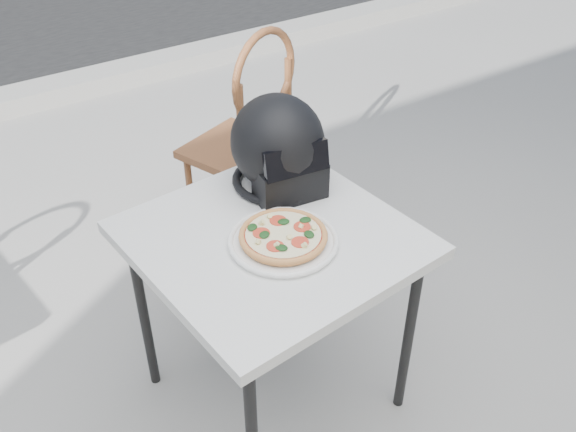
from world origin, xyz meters
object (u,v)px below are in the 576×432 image
pizza (283,235)px  helmet (279,148)px  cafe_table_main (272,251)px  plate (283,241)px  cafe_chair_main (248,128)px

pizza → helmet: bearing=59.2°
cafe_table_main → pizza: bearing=-86.0°
cafe_table_main → plate: (0.00, -0.06, 0.08)m
helmet → cafe_chair_main: bearing=76.0°
plate → helmet: size_ratio=0.99×
pizza → plate: bearing=-120.9°
pizza → cafe_chair_main: cafe_chair_main is taller
plate → helmet: (0.16, 0.27, 0.13)m
helmet → cafe_table_main: bearing=-120.1°
plate → cafe_chair_main: (0.41, 0.90, -0.16)m
cafe_table_main → pizza: (0.00, -0.06, 0.10)m
cafe_table_main → pizza: size_ratio=2.61×
plate → helmet: bearing=59.2°
cafe_table_main → helmet: 0.34m
cafe_table_main → cafe_chair_main: (0.42, 0.84, -0.08)m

